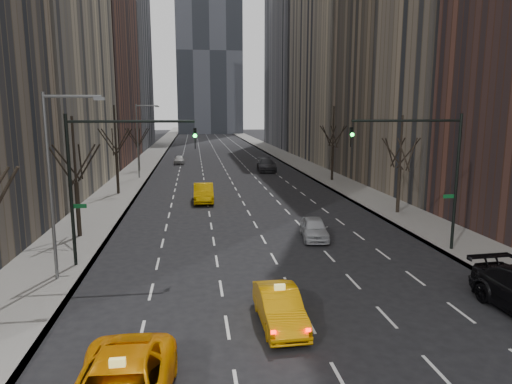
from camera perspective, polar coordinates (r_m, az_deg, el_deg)
name	(u,v)px	position (r m, az deg, el deg)	size (l,w,h in m)	color
ground	(340,380)	(15.61, 10.51, -22.08)	(400.00, 400.00, 0.00)	black
sidewalk_left	(150,158)	(83.29, -13.17, 4.13)	(4.50, 320.00, 0.15)	slate
sidewalk_right	(285,156)	(84.56, 3.64, 4.46)	(4.50, 320.00, 0.15)	slate
bld_left_far	(82,23)	(81.53, -20.96, 19.11)	(14.00, 28.00, 44.00)	brown
bld_left_deep	(112,11)	(111.99, -17.56, 20.79)	(14.00, 30.00, 60.00)	slate
bld_right_far	(349,9)	(82.48, 11.52, 21.56)	(14.00, 28.00, 50.00)	#BEB091
bld_right_deep	(304,20)	(112.51, 6.08, 20.61)	(14.00, 30.00, 58.00)	slate
tree_lw_b	(76,182)	(31.78, -21.56, 1.12)	(3.36, 3.50, 7.82)	black
tree_lw_c	(116,155)	(47.32, -17.05, 4.48)	(3.36, 3.50, 8.74)	black
tree_lw_d	(138,146)	(65.13, -14.52, 5.58)	(3.36, 3.50, 7.36)	black
tree_rw_b	(400,169)	(38.46, 17.52, 2.79)	(3.36, 3.50, 7.82)	black
tree_rw_c	(333,147)	(55.16, 9.59, 5.51)	(3.36, 3.50, 8.74)	black
traffic_mast_left	(103,165)	(25.12, -18.60, 3.18)	(6.69, 0.39, 8.00)	black
traffic_mast_right	(431,160)	(28.10, 21.00, 3.71)	(6.69, 0.39, 8.00)	black
streetlight_near	(57,168)	(23.57, -23.66, 2.76)	(2.83, 0.22, 9.00)	slate
streetlight_far	(140,133)	(57.93, -14.26, 7.12)	(2.83, 0.22, 9.00)	slate
taxi_sedan	(280,307)	(18.39, 2.96, -14.18)	(1.52, 4.36, 1.44)	orange
silver_sedan_ahead	(314,228)	(30.25, 7.28, -4.52)	(1.65, 4.11, 1.40)	#AAACB2
far_taxi	(204,193)	(42.42, -6.58, -0.10)	(1.78, 5.11, 1.68)	#FEB905
far_suv_grey	(266,165)	(63.88, 1.32, 3.41)	(2.50, 6.15, 1.78)	#303035
far_car_white	(179,160)	(74.01, -9.56, 4.02)	(1.59, 3.95, 1.35)	silver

